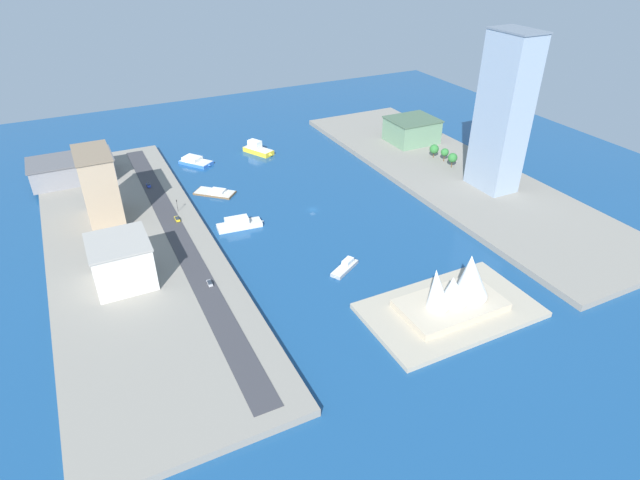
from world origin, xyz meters
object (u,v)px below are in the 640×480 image
(yacht_sleek_gray, at_px, (345,267))
(terminal_long_green, at_px, (412,130))
(ferry_yellow_fast, at_px, (258,149))
(taxi_yellow_cab, at_px, (177,219))
(hotel_broad_white, at_px, (121,261))
(warehouse_low_gray, at_px, (72,169))
(barge_flat_brown, at_px, (215,192))
(opera_landmark, at_px, (457,289))
(traffic_light_waterfront, at_px, (177,204))
(catamaran_blue, at_px, (195,161))
(tower_tall_glass, at_px, (503,114))
(apartment_midrise_tan, at_px, (99,186))
(sedan_silver, at_px, (210,283))
(ferry_white_commuter, at_px, (239,224))
(hatchback_blue, at_px, (148,185))

(yacht_sleek_gray, bearing_deg, terminal_long_green, -135.18)
(ferry_yellow_fast, bearing_deg, taxi_yellow_cab, 46.24)
(ferry_yellow_fast, xyz_separation_m, hotel_broad_white, (98.56, 111.82, 9.73))
(terminal_long_green, relative_size, warehouse_low_gray, 0.68)
(barge_flat_brown, bearing_deg, terminal_long_green, -174.84)
(terminal_long_green, bearing_deg, opera_landmark, 60.59)
(taxi_yellow_cab, height_order, traffic_light_waterfront, traffic_light_waterfront)
(catamaran_blue, distance_m, opera_landmark, 190.50)
(ferry_yellow_fast, relative_size, terminal_long_green, 0.74)
(barge_flat_brown, height_order, tower_tall_glass, tower_tall_glass)
(ferry_yellow_fast, distance_m, apartment_midrise_tan, 113.70)
(catamaran_blue, relative_size, yacht_sleek_gray, 1.35)
(hotel_broad_white, relative_size, sedan_silver, 5.80)
(ferry_white_commuter, relative_size, sedan_silver, 5.41)
(barge_flat_brown, height_order, warehouse_low_gray, warehouse_low_gray)
(ferry_white_commuter, relative_size, traffic_light_waterfront, 3.58)
(terminal_long_green, height_order, sedan_silver, terminal_long_green)
(ferry_yellow_fast, height_order, catamaran_blue, ferry_yellow_fast)
(taxi_yellow_cab, bearing_deg, warehouse_low_gray, -61.22)
(yacht_sleek_gray, xyz_separation_m, warehouse_low_gray, (95.06, -142.28, 7.91))
(ferry_white_commuter, height_order, hatchback_blue, ferry_white_commuter)
(warehouse_low_gray, relative_size, taxi_yellow_cab, 8.72)
(hotel_broad_white, relative_size, terminal_long_green, 0.83)
(barge_flat_brown, bearing_deg, ferry_yellow_fast, -132.62)
(barge_flat_brown, relative_size, tower_tall_glass, 0.27)
(terminal_long_green, height_order, opera_landmark, opera_landmark)
(ferry_yellow_fast, height_order, tower_tall_glass, tower_tall_glass)
(yacht_sleek_gray, relative_size, hatchback_blue, 3.33)
(ferry_yellow_fast, bearing_deg, sedan_silver, 61.93)
(barge_flat_brown, height_order, hatchback_blue, hatchback_blue)
(warehouse_low_gray, height_order, sedan_silver, warehouse_low_gray)
(ferry_yellow_fast, bearing_deg, warehouse_low_gray, -1.13)
(hatchback_blue, bearing_deg, traffic_light_waterfront, 101.88)
(ferry_yellow_fast, height_order, apartment_midrise_tan, apartment_midrise_tan)
(hatchback_blue, bearing_deg, ferry_white_commuter, 117.58)
(ferry_white_commuter, bearing_deg, hotel_broad_white, 24.68)
(taxi_yellow_cab, bearing_deg, ferry_white_commuter, 150.62)
(opera_landmark, bearing_deg, terminal_long_green, -119.41)
(catamaran_blue, relative_size, terminal_long_green, 0.71)
(catamaran_blue, bearing_deg, ferry_white_commuter, 88.95)
(ferry_yellow_fast, relative_size, catamaran_blue, 1.04)
(hatchback_blue, bearing_deg, sedan_silver, 92.26)
(catamaran_blue, bearing_deg, traffic_light_waterfront, 68.15)
(catamaran_blue, distance_m, apartment_midrise_tan, 81.69)
(terminal_long_green, bearing_deg, taxi_yellow_cab, 13.24)
(ferry_white_commuter, xyz_separation_m, hatchback_blue, (31.07, -59.48, 1.84))
(hotel_broad_white, bearing_deg, traffic_light_waterfront, -123.57)
(yacht_sleek_gray, distance_m, traffic_light_waterfront, 94.05)
(hatchback_blue, distance_m, traffic_light_waterfront, 36.74)
(apartment_midrise_tan, bearing_deg, warehouse_low_gray, -79.98)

